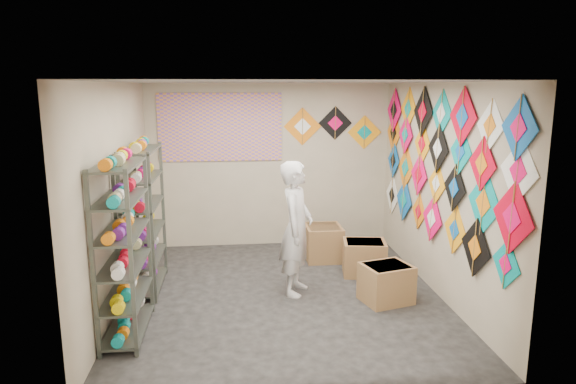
{
  "coord_description": "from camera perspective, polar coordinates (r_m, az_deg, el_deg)",
  "views": [
    {
      "loc": [
        -0.6,
        -6.21,
        2.64
      ],
      "look_at": [
        0.1,
        0.3,
        1.3
      ],
      "focal_mm": 32.0,
      "sensor_mm": 36.0,
      "label": 1
    }
  ],
  "objects": [
    {
      "name": "shopkeeper",
      "position": [
        6.58,
        0.94,
        -4.05
      ],
      "size": [
        0.9,
        0.82,
        1.74
      ],
      "primitive_type": "imported",
      "rotation": [
        0.0,
        0.0,
        1.23
      ],
      "color": "beige",
      "rests_on": "ground"
    },
    {
      "name": "back_wall_kites",
      "position": [
        8.63,
        4.93,
        7.18
      ],
      "size": [
        1.65,
        0.02,
        0.73
      ],
      "color": "orange",
      "rests_on": "room_walls"
    },
    {
      "name": "room_walls",
      "position": [
        6.32,
        -0.61,
        2.5
      ],
      "size": [
        4.5,
        4.5,
        4.5
      ],
      "color": "#B8A88D",
      "rests_on": "ground"
    },
    {
      "name": "carton_b",
      "position": [
        7.49,
        8.46,
        -7.24
      ],
      "size": [
        0.66,
        0.57,
        0.49
      ],
      "primitive_type": "cube",
      "rotation": [
        0.0,
        0.0,
        -0.16
      ],
      "color": "olive",
      "rests_on": "ground"
    },
    {
      "name": "ground",
      "position": [
        6.77,
        -0.58,
        -11.37
      ],
      "size": [
        4.5,
        4.5,
        0.0
      ],
      "primitive_type": "plane",
      "color": "black"
    },
    {
      "name": "shelf_rack_front",
      "position": [
        5.74,
        -17.81,
        -6.13
      ],
      "size": [
        0.4,
        1.1,
        1.9
      ],
      "primitive_type": "cube",
      "color": "#4C5147",
      "rests_on": "ground"
    },
    {
      "name": "carton_c",
      "position": [
        8.04,
        3.96,
        -5.63
      ],
      "size": [
        0.55,
        0.61,
        0.53
      ],
      "primitive_type": "cube",
      "rotation": [
        0.0,
        0.0,
        0.0
      ],
      "color": "olive",
      "rests_on": "ground"
    },
    {
      "name": "shelf_rack_back",
      "position": [
        6.97,
        -15.71,
        -2.91
      ],
      "size": [
        0.4,
        1.1,
        1.9
      ],
      "primitive_type": "cube",
      "color": "#4C5147",
      "rests_on": "ground"
    },
    {
      "name": "poster",
      "position": [
        8.46,
        -7.54,
        7.14
      ],
      "size": [
        2.0,
        0.01,
        1.1
      ],
      "primitive_type": "cube",
      "color": "#8053B5",
      "rests_on": "room_walls"
    },
    {
      "name": "kite_wall_display",
      "position": [
        6.81,
        16.2,
        2.93
      ],
      "size": [
        0.06,
        4.39,
        2.08
      ],
      "color": "#029592",
      "rests_on": "room_walls"
    },
    {
      "name": "string_spools",
      "position": [
        6.33,
        -16.71,
        -3.54
      ],
      "size": [
        0.12,
        2.36,
        0.12
      ],
      "color": "#FC0E67",
      "rests_on": "ground"
    },
    {
      "name": "carton_a",
      "position": [
        6.62,
        10.86,
        -9.93
      ],
      "size": [
        0.68,
        0.62,
        0.48
      ],
      "primitive_type": "cube",
      "rotation": [
        0.0,
        0.0,
        0.28
      ],
      "color": "olive",
      "rests_on": "ground"
    }
  ]
}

